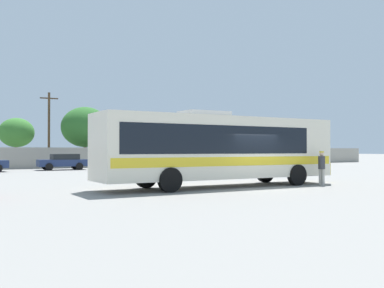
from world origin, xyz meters
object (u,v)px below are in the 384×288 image
Objects in this scene: attendant_by_bus_door at (322,166)px; roadside_tree_midleft at (16,133)px; utility_pole_near at (49,128)px; coach_bus_cream_yellow at (218,147)px; parked_car_third_silver at (125,160)px; roadside_tree_midright at (85,127)px; parked_car_second_dark_blue at (63,161)px.

attendant_by_bus_door is 0.34× the size of roadside_tree_midleft.
utility_pole_near is 3.38m from roadside_tree_midleft.
coach_bus_cream_yellow is 21.57m from parked_car_third_silver.
utility_pole_near is at bearing 177.92° from roadside_tree_midright.
coach_bus_cream_yellow reaches higher than attendant_by_bus_door.
roadside_tree_midright is (3.73, -0.14, 0.18)m from utility_pole_near.
attendant_by_bus_door is at bearing -73.71° from parked_car_second_dark_blue.
roadside_tree_midright is at bearing 60.00° from parked_car_second_dark_blue.
roadside_tree_midright is at bearing 101.91° from parked_car_third_silver.
parked_car_second_dark_blue is at bearing 174.10° from parked_car_third_silver.
utility_pole_near is 1.52× the size of roadside_tree_midleft.
roadside_tree_midleft is at bearing 106.32° from attendant_by_bus_door.
coach_bus_cream_yellow is at bearing -99.74° from parked_car_third_silver.
roadside_tree_midright is (6.62, -1.83, 0.67)m from roadside_tree_midleft.
parked_car_third_silver is 8.43m from roadside_tree_midright.
parked_car_second_dark_blue is 9.59m from roadside_tree_midleft.
roadside_tree_midright is (4.03, 6.97, 3.45)m from parked_car_second_dark_blue.
attendant_by_bus_door is 31.63m from utility_pole_near.
coach_bus_cream_yellow is at bearing -81.52° from roadside_tree_midleft.
coach_bus_cream_yellow is at bearing -86.67° from utility_pole_near.
coach_bus_cream_yellow is 1.59× the size of utility_pole_near.
utility_pole_near is 3.74m from roadside_tree_midright.
utility_pole_near is at bearing 93.33° from coach_bus_cream_yellow.
utility_pole_near is at bearing 124.71° from parked_car_third_silver.
parked_car_second_dark_blue is 5.65m from parked_car_third_silver.
roadside_tree_midleft is 0.80× the size of roadside_tree_midright.
parked_car_third_silver reaches higher than parked_car_second_dark_blue.
utility_pole_near is at bearing 102.15° from attendant_by_bus_door.
utility_pole_near reaches higher than coach_bus_cream_yellow.
roadside_tree_midleft reaches higher than parked_car_third_silver.
coach_bus_cream_yellow reaches higher than parked_car_second_dark_blue.
utility_pole_near reaches higher than parked_car_second_dark_blue.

